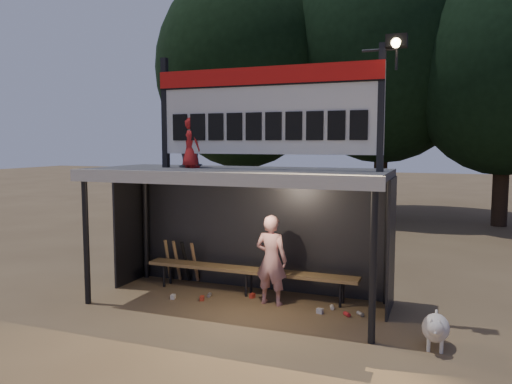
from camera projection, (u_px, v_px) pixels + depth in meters
ground at (237, 304)px, 8.57m from camera, size 80.00×80.00×0.00m
player at (271, 260)px, 8.47m from camera, size 0.59×0.42×1.55m
child_a at (187, 135)px, 8.91m from camera, size 0.69×0.63×1.14m
child_b at (191, 142)px, 8.63m from camera, size 0.51×0.46×0.88m
dugout_shelter at (242, 196)px, 8.62m from camera, size 5.10×2.08×2.32m
scoreboard_assembly at (268, 107)px, 8.04m from camera, size 4.10×0.27×1.99m
bench at (249, 271)px, 9.04m from camera, size 4.00×0.35×0.48m
tree_left at (242, 69)px, 18.74m from camera, size 6.46×6.46×9.27m
tree_mid at (384, 49)px, 18.31m from camera, size 7.22×7.22×10.36m
tree_right at (506, 67)px, 16.06m from camera, size 6.08×6.08×8.72m
dog at (436, 328)px, 6.68m from camera, size 0.36×0.81×0.49m
bats at (181, 261)px, 9.84m from camera, size 0.68×0.35×0.84m
litter at (270, 303)px, 8.46m from camera, size 3.35×0.67×0.08m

